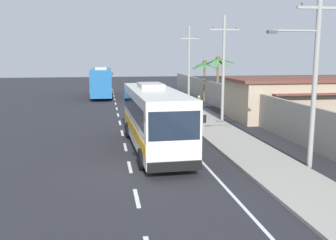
{
  "coord_description": "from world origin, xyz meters",
  "views": [
    {
      "loc": [
        -1.07,
        -17.24,
        5.43
      ],
      "look_at": [
        2.46,
        4.31,
        1.7
      ],
      "focal_mm": 40.89,
      "sensor_mm": 36.0,
      "label": 1
    }
  ],
  "objects_px": {
    "coach_bus_far_lane": "(102,81)",
    "motorcycle_beside_bus": "(174,115)",
    "utility_pole_far": "(189,63)",
    "palm_second": "(205,70)",
    "coach_bus_foreground": "(154,116)",
    "utility_pole_nearest": "(314,68)",
    "palm_nearest": "(218,68)",
    "pedestrian_midwalk": "(195,108)",
    "utility_pole_mid": "(223,67)",
    "roadside_building": "(305,98)",
    "pedestrian_near_kerb": "(199,104)"
  },
  "relations": [
    {
      "from": "coach_bus_far_lane",
      "to": "motorcycle_beside_bus",
      "type": "relative_size",
      "value": 6.28
    },
    {
      "from": "coach_bus_far_lane",
      "to": "utility_pole_far",
      "type": "xyz_separation_m",
      "value": [
        9.93,
        -8.0,
        2.48
      ]
    },
    {
      "from": "utility_pole_far",
      "to": "coach_bus_far_lane",
      "type": "bearing_deg",
      "value": 141.13
    },
    {
      "from": "palm_second",
      "to": "coach_bus_foreground",
      "type": "bearing_deg",
      "value": -111.6
    },
    {
      "from": "utility_pole_nearest",
      "to": "palm_nearest",
      "type": "bearing_deg",
      "value": 84.43
    },
    {
      "from": "pedestrian_midwalk",
      "to": "palm_nearest",
      "type": "xyz_separation_m",
      "value": [
        4.64,
        8.98,
        2.96
      ]
    },
    {
      "from": "utility_pole_far",
      "to": "palm_second",
      "type": "xyz_separation_m",
      "value": [
        2.1,
        0.9,
        -0.83
      ]
    },
    {
      "from": "motorcycle_beside_bus",
      "to": "utility_pole_mid",
      "type": "distance_m",
      "value": 5.52
    },
    {
      "from": "coach_bus_far_lane",
      "to": "motorcycle_beside_bus",
      "type": "bearing_deg",
      "value": -74.39
    },
    {
      "from": "utility_pole_mid",
      "to": "utility_pole_far",
      "type": "xyz_separation_m",
      "value": [
        0.05,
        13.09,
        0.04
      ]
    },
    {
      "from": "motorcycle_beside_bus",
      "to": "utility_pole_far",
      "type": "height_order",
      "value": "utility_pole_far"
    },
    {
      "from": "pedestrian_midwalk",
      "to": "palm_second",
      "type": "xyz_separation_m",
      "value": [
        4.26,
        13.12,
        2.6
      ]
    },
    {
      "from": "utility_pole_nearest",
      "to": "palm_second",
      "type": "xyz_separation_m",
      "value": [
        1.86,
        27.09,
        -1.16
      ]
    },
    {
      "from": "pedestrian_midwalk",
      "to": "palm_nearest",
      "type": "relative_size",
      "value": 0.34
    },
    {
      "from": "motorcycle_beside_bus",
      "to": "palm_nearest",
      "type": "height_order",
      "value": "palm_nearest"
    },
    {
      "from": "roadside_building",
      "to": "utility_pole_far",
      "type": "bearing_deg",
      "value": 120.63
    },
    {
      "from": "pedestrian_midwalk",
      "to": "palm_nearest",
      "type": "height_order",
      "value": "palm_nearest"
    },
    {
      "from": "coach_bus_foreground",
      "to": "motorcycle_beside_bus",
      "type": "height_order",
      "value": "coach_bus_foreground"
    },
    {
      "from": "coach_bus_far_lane",
      "to": "roadside_building",
      "type": "height_order",
      "value": "coach_bus_far_lane"
    },
    {
      "from": "coach_bus_far_lane",
      "to": "utility_pole_far",
      "type": "bearing_deg",
      "value": -38.87
    },
    {
      "from": "pedestrian_midwalk",
      "to": "roadside_building",
      "type": "relative_size",
      "value": 0.14
    },
    {
      "from": "motorcycle_beside_bus",
      "to": "palm_nearest",
      "type": "distance_m",
      "value": 12.26
    },
    {
      "from": "coach_bus_foreground",
      "to": "utility_pole_nearest",
      "type": "distance_m",
      "value": 8.95
    },
    {
      "from": "coach_bus_far_lane",
      "to": "pedestrian_near_kerb",
      "type": "relative_size",
      "value": 7.85
    },
    {
      "from": "utility_pole_far",
      "to": "coach_bus_foreground",
      "type": "bearing_deg",
      "value": -107.45
    },
    {
      "from": "utility_pole_far",
      "to": "utility_pole_mid",
      "type": "bearing_deg",
      "value": -90.22
    },
    {
      "from": "pedestrian_near_kerb",
      "to": "palm_nearest",
      "type": "bearing_deg",
      "value": 4.12
    },
    {
      "from": "coach_bus_foreground",
      "to": "pedestrian_midwalk",
      "type": "distance_m",
      "value": 10.23
    },
    {
      "from": "pedestrian_near_kerb",
      "to": "palm_second",
      "type": "height_order",
      "value": "palm_second"
    },
    {
      "from": "palm_nearest",
      "to": "utility_pole_far",
      "type": "bearing_deg",
      "value": 127.46
    },
    {
      "from": "utility_pole_nearest",
      "to": "utility_pole_mid",
      "type": "distance_m",
      "value": 13.1
    },
    {
      "from": "coach_bus_foreground",
      "to": "utility_pole_nearest",
      "type": "bearing_deg",
      "value": -34.88
    },
    {
      "from": "motorcycle_beside_bus",
      "to": "pedestrian_near_kerb",
      "type": "distance_m",
      "value": 5.44
    },
    {
      "from": "motorcycle_beside_bus",
      "to": "pedestrian_midwalk",
      "type": "relative_size",
      "value": 1.09
    },
    {
      "from": "coach_bus_far_lane",
      "to": "pedestrian_near_kerb",
      "type": "height_order",
      "value": "coach_bus_far_lane"
    },
    {
      "from": "pedestrian_near_kerb",
      "to": "pedestrian_midwalk",
      "type": "xyz_separation_m",
      "value": [
        -1.25,
        -3.6,
        0.12
      ]
    },
    {
      "from": "coach_bus_far_lane",
      "to": "pedestrian_near_kerb",
      "type": "xyz_separation_m",
      "value": [
        9.02,
        -16.62,
        -1.07
      ]
    },
    {
      "from": "utility_pole_mid",
      "to": "coach_bus_far_lane",
      "type": "bearing_deg",
      "value": 115.09
    },
    {
      "from": "motorcycle_beside_bus",
      "to": "palm_second",
      "type": "relative_size",
      "value": 0.4
    },
    {
      "from": "coach_bus_foreground",
      "to": "utility_pole_nearest",
      "type": "xyz_separation_m",
      "value": [
        6.95,
        -4.85,
        2.89
      ]
    },
    {
      "from": "motorcycle_beside_bus",
      "to": "pedestrian_midwalk",
      "type": "bearing_deg",
      "value": 23.74
    },
    {
      "from": "utility_pole_nearest",
      "to": "roadside_building",
      "type": "distance_m",
      "value": 15.71
    },
    {
      "from": "motorcycle_beside_bus",
      "to": "roadside_building",
      "type": "height_order",
      "value": "roadside_building"
    },
    {
      "from": "motorcycle_beside_bus",
      "to": "utility_pole_nearest",
      "type": "distance_m",
      "value": 14.44
    },
    {
      "from": "utility_pole_nearest",
      "to": "palm_second",
      "type": "distance_m",
      "value": 27.18
    },
    {
      "from": "pedestrian_near_kerb",
      "to": "palm_second",
      "type": "relative_size",
      "value": 0.32
    },
    {
      "from": "pedestrian_near_kerb",
      "to": "pedestrian_midwalk",
      "type": "height_order",
      "value": "pedestrian_midwalk"
    },
    {
      "from": "coach_bus_far_lane",
      "to": "palm_second",
      "type": "height_order",
      "value": "palm_second"
    },
    {
      "from": "roadside_building",
      "to": "palm_nearest",
      "type": "bearing_deg",
      "value": 118.0
    },
    {
      "from": "motorcycle_beside_bus",
      "to": "roadside_building",
      "type": "bearing_deg",
      "value": 2.42
    }
  ]
}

